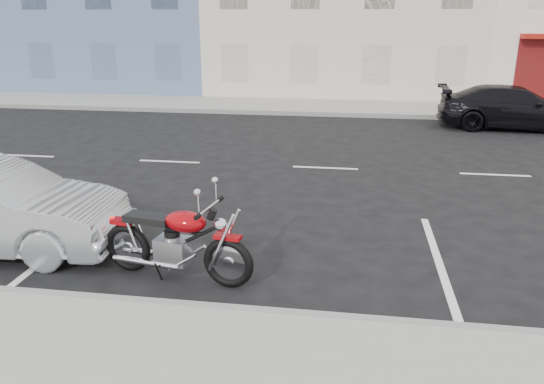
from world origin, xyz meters
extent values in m
plane|color=black|center=(0.00, 0.00, 0.00)|extent=(120.00, 120.00, 0.00)
cube|color=gray|center=(-5.00, 8.70, 0.07)|extent=(80.00, 3.40, 0.15)
cube|color=gray|center=(-5.00, -7.00, 0.08)|extent=(80.00, 0.12, 0.16)
cube|color=gray|center=(-5.00, 7.00, 0.08)|extent=(80.00, 0.12, 0.16)
torus|color=black|center=(-2.19, -6.37, 0.35)|extent=(0.74, 0.24, 0.73)
torus|color=black|center=(-3.75, -6.10, 0.35)|extent=(0.74, 0.24, 0.73)
cube|color=#91050A|center=(-2.19, -6.37, 0.73)|extent=(0.39, 0.20, 0.05)
cube|color=#91050A|center=(-3.79, -6.09, 0.75)|extent=(0.35, 0.23, 0.07)
cube|color=gray|center=(-3.02, -6.22, 0.42)|extent=(0.51, 0.40, 0.37)
ellipsoid|color=#91050A|center=(-2.80, -6.26, 0.87)|extent=(0.67, 0.47, 0.30)
cube|color=black|center=(-3.37, -6.16, 0.85)|extent=(0.72, 0.40, 0.10)
cylinder|color=silver|center=(-2.44, -6.33, 1.13)|extent=(0.17, 0.76, 0.04)
sphere|color=silver|center=(-2.29, -6.35, 0.90)|extent=(0.19, 0.19, 0.19)
cylinder|color=silver|center=(-3.40, -6.31, 0.24)|extent=(1.04, 0.26, 0.09)
cylinder|color=silver|center=(-3.35, -6.01, 0.24)|extent=(1.04, 0.26, 0.09)
cylinder|color=silver|center=(-2.24, -6.36, 0.68)|extent=(0.42, 0.12, 0.87)
cylinder|color=black|center=(-2.78, -6.27, 0.60)|extent=(0.88, 0.20, 0.54)
imported|color=black|center=(3.84, 5.72, 0.70)|extent=(4.91, 2.23, 1.40)
camera|label=1|loc=(-1.43, -12.63, 3.59)|focal=35.00mm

